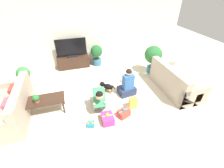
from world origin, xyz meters
TOP-DOWN VIEW (x-y plane):
  - ground_plane at (0.00, 0.00)m, footprint 16.00×16.00m
  - wall_back at (0.00, 2.63)m, footprint 8.40×0.06m
  - sofa_left at (-2.40, 0.00)m, footprint 0.90×1.81m
  - sofa_right at (2.40, -0.17)m, footprint 0.90×1.81m
  - coffee_table at (-1.59, -0.05)m, footprint 1.05×0.51m
  - tv_console at (-0.64, 2.37)m, footprint 1.26×0.39m
  - tv at (-0.64, 2.37)m, footprint 1.17×0.20m
  - potted_plant_corner_left at (-2.25, 1.26)m, footprint 0.42×0.42m
  - potted_plant_corner_right at (2.25, 1.08)m, footprint 0.66×0.66m
  - potted_plant_back_right at (0.34, 2.32)m, footprint 0.48×0.48m
  - person_kneeling at (-0.16, -0.34)m, footprint 0.41×0.85m
  - person_sitting at (0.84, 0.05)m, footprint 0.57×0.52m
  - dog at (0.23, 0.34)m, footprint 0.45×0.38m
  - gift_box_a at (-0.07, -0.90)m, footprint 0.30×0.36m
  - gift_box_b at (-0.50, -0.91)m, footprint 0.21×0.20m
  - gift_box_c at (0.40, -0.82)m, footprint 0.38×0.33m
  - gift_bag_a at (0.76, -0.60)m, footprint 0.24×0.16m
  - tabletop_plant at (-1.74, -0.11)m, footprint 0.17×0.17m

SIDE VIEW (x-z plane):
  - ground_plane at x=0.00m, z-range 0.00..0.00m
  - gift_box_b at x=-0.50m, z-range -0.02..0.13m
  - gift_box_c at x=0.40m, z-range -0.03..0.23m
  - gift_box_a at x=-0.07m, z-range -0.03..0.27m
  - gift_bag_a at x=0.76m, z-range -0.01..0.37m
  - dog at x=0.23m, z-range 0.05..0.40m
  - tv_console at x=-0.64m, z-range 0.00..0.50m
  - sofa_left at x=-2.40m, z-range -0.13..0.74m
  - sofa_right at x=2.40m, z-range -0.13..0.74m
  - person_sitting at x=0.84m, z-range -0.13..0.80m
  - person_kneeling at x=-0.16m, z-range -0.05..0.77m
  - coffee_table at x=-1.59m, z-range 0.17..0.60m
  - potted_plant_corner_left at x=-2.25m, z-range 0.09..0.90m
  - potted_plant_back_right at x=0.34m, z-range 0.07..0.94m
  - tabletop_plant at x=-1.74m, z-range 0.44..0.67m
  - potted_plant_corner_right at x=2.25m, z-range 0.15..1.23m
  - tv at x=-0.64m, z-range 0.46..1.19m
  - wall_back at x=0.00m, z-range 0.00..2.60m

